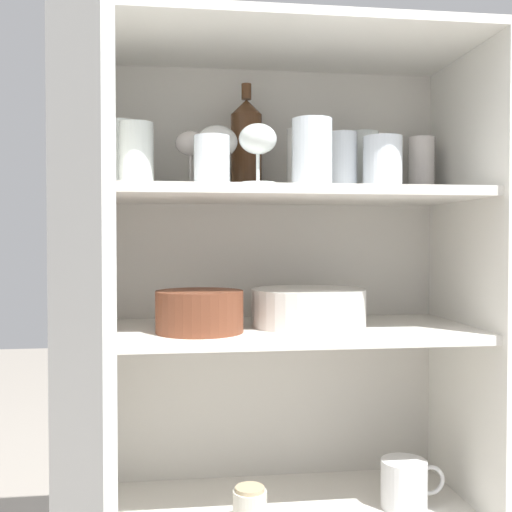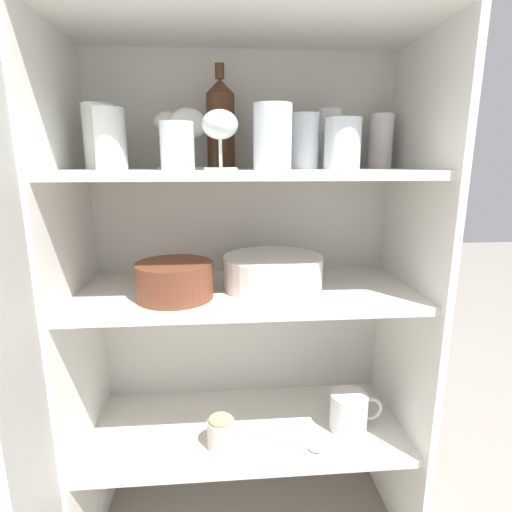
{
  "view_description": "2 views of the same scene",
  "coord_description": "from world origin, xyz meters",
  "px_view_note": "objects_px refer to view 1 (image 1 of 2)",
  "views": [
    {
      "loc": [
        -0.21,
        -1.09,
        0.89
      ],
      "look_at": [
        -0.05,
        0.18,
        0.86
      ],
      "focal_mm": 42.0,
      "sensor_mm": 36.0,
      "label": 1
    },
    {
      "loc": [
        -0.06,
        -0.78,
        1.01
      ],
      "look_at": [
        0.03,
        0.22,
        0.77
      ],
      "focal_mm": 28.0,
      "sensor_mm": 36.0,
      "label": 2
    }
  ],
  "objects_px": {
    "mixing_bowl_large": "(200,310)",
    "storage_jar": "(250,507)",
    "plate_stack_white": "(308,307)",
    "coffee_mug_primary": "(405,484)",
    "wine_bottle": "(246,146)"
  },
  "relations": [
    {
      "from": "mixing_bowl_large",
      "to": "storage_jar",
      "type": "bearing_deg",
      "value": -13.4
    },
    {
      "from": "plate_stack_white",
      "to": "coffee_mug_primary",
      "type": "bearing_deg",
      "value": -12.12
    },
    {
      "from": "wine_bottle",
      "to": "storage_jar",
      "type": "distance_m",
      "value": 0.78
    },
    {
      "from": "plate_stack_white",
      "to": "coffee_mug_primary",
      "type": "xyz_separation_m",
      "value": [
        0.2,
        -0.04,
        -0.38
      ]
    },
    {
      "from": "wine_bottle",
      "to": "plate_stack_white",
      "type": "xyz_separation_m",
      "value": [
        0.12,
        -0.1,
        -0.36
      ]
    },
    {
      "from": "wine_bottle",
      "to": "mixing_bowl_large",
      "type": "relative_size",
      "value": 1.42
    },
    {
      "from": "coffee_mug_primary",
      "to": "storage_jar",
      "type": "xyz_separation_m",
      "value": [
        -0.34,
        -0.04,
        -0.01
      ]
    },
    {
      "from": "plate_stack_white",
      "to": "coffee_mug_primary",
      "type": "height_order",
      "value": "plate_stack_white"
    },
    {
      "from": "mixing_bowl_large",
      "to": "coffee_mug_primary",
      "type": "distance_m",
      "value": 0.59
    },
    {
      "from": "coffee_mug_primary",
      "to": "storage_jar",
      "type": "relative_size",
      "value": 1.79
    },
    {
      "from": "plate_stack_white",
      "to": "storage_jar",
      "type": "xyz_separation_m",
      "value": [
        -0.14,
        -0.09,
        -0.39
      ]
    },
    {
      "from": "plate_stack_white",
      "to": "wine_bottle",
      "type": "bearing_deg",
      "value": 141.26
    },
    {
      "from": "mixing_bowl_large",
      "to": "storage_jar",
      "type": "relative_size",
      "value": 2.23
    },
    {
      "from": "wine_bottle",
      "to": "storage_jar",
      "type": "xyz_separation_m",
      "value": [
        -0.01,
        -0.19,
        -0.76
      ]
    },
    {
      "from": "wine_bottle",
      "to": "coffee_mug_primary",
      "type": "height_order",
      "value": "wine_bottle"
    }
  ]
}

